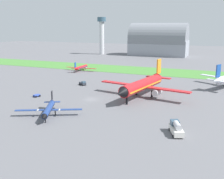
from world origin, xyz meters
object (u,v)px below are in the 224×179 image
Objects in this scene: airplane_taxiing_turboprop at (81,67)px; pushback_tug_near_gate at (83,83)px; fuel_truck_midfield at (176,128)px; baggage_cart_by_runway at (37,95)px; airplane_midfield_jet at (143,85)px; control_tower at (102,32)px; airplane_foreground_turboprop at (49,109)px.

pushback_tug_near_gate is (20.09, -34.50, -1.25)m from airplane_taxiing_turboprop.
airplane_taxiing_turboprop is at bearing 19.87° from fuel_truck_midfield.
airplane_taxiing_turboprop reaches higher than fuel_truck_midfield.
airplane_taxiing_turboprop is at bearing 30.22° from baggage_cart_by_runway.
pushback_tug_near_gate is at bearing -150.75° from airplane_taxiing_turboprop.
baggage_cart_by_runway is at bearing -72.12° from pushback_tug_near_gate.
pushback_tug_near_gate is (-30.92, 9.19, -3.73)m from airplane_midfield_jet.
control_tower is at bearing 143.06° from pushback_tug_near_gate.
pushback_tug_near_gate is at bearing 27.57° from fuel_truck_midfield.
fuel_truck_midfield reaches higher than pushback_tug_near_gate.
airplane_taxiing_turboprop is 60.97m from baggage_cart_by_runway.
airplane_midfield_jet reaches higher than airplane_foreground_turboprop.
airplane_taxiing_turboprop reaches higher than pushback_tug_near_gate.
control_tower is at bearing 173.69° from airplane_foreground_turboprop.
airplane_foreground_turboprop is 2.66× the size of fuel_truck_midfield.
airplane_taxiing_turboprop is at bearing 176.37° from airplane_foreground_turboprop.
airplane_midfield_jet reaches higher than pushback_tug_near_gate.
baggage_cart_by_runway is at bearing -56.86° from airplane_midfield_jet.
control_tower is (-98.41, 168.62, 18.75)m from fuel_truck_midfield.
airplane_taxiing_turboprop is 67.21m from airplane_midfield_jet.
baggage_cart_by_runway is 160.13m from control_tower.
airplane_midfield_jet is at bearing 122.51° from airplane_foreground_turboprop.
airplane_midfield_jet is 13.03× the size of baggage_cart_by_runway.
fuel_truck_midfield is (37.45, 0.76, -0.60)m from airplane_foreground_turboprop.
control_tower reaches higher than pushback_tug_near_gate.
control_tower reaches higher than baggage_cart_by_runway.
control_tower reaches higher than airplane_midfield_jet.
baggage_cart_by_runway is (-54.93, 15.77, -1.01)m from fuel_truck_midfield.
control_tower is (-49.66, 128.00, 19.42)m from pushback_tug_near_gate.
airplane_midfield_jet is at bearing -50.10° from baggage_cart_by_runway.
fuel_truck_midfield is 0.20× the size of control_tower.
airplane_taxiing_turboprop is at bearing -120.30° from airplane_midfield_jet.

